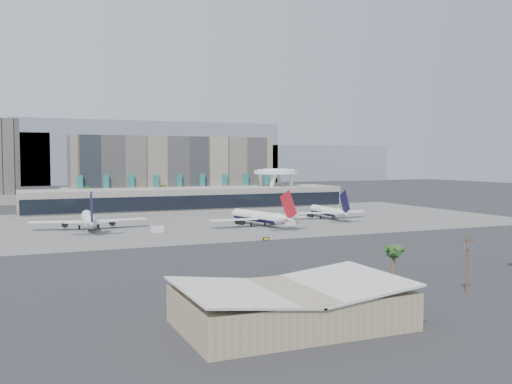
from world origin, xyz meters
name	(u,v)px	position (x,y,z in m)	size (l,w,h in m)	color
ground	(275,235)	(0.00, 0.00, 0.00)	(900.00, 900.00, 0.00)	#232326
apron_pad	(223,220)	(0.00, 55.00, 0.03)	(260.00, 130.00, 0.06)	#5B5B59
mountain_ridge	(121,157)	(27.88, 470.00, 29.89)	(680.00, 60.00, 70.00)	gray
hotel	(175,176)	(10.00, 174.41, 16.81)	(140.00, 30.00, 42.00)	#9F907B
terminal	(188,198)	(0.00, 109.84, 6.52)	(170.00, 32.50, 14.50)	#9D958A
saucer_structure	(276,175)	(55.00, 116.00, 18.45)	(26.00, 26.00, 21.89)	white
palm_row	(183,188)	(7.00, 145.00, 10.50)	(157.80, 2.80, 13.10)	brown
hangar_left	(291,306)	(-45.00, -102.00, 3.20)	(36.65, 22.60, 7.55)	tan
utility_pole	(467,259)	(-2.00, -96.09, 7.14)	(3.20, 0.85, 12.00)	#4C3826
airliner_left	(89,219)	(-59.49, 44.15, 4.03)	(44.83, 46.26, 15.96)	white
airliner_centre	(259,217)	(6.18, 28.41, 3.94)	(42.96, 44.66, 15.61)	white
airliner_right	(327,211)	(46.13, 41.89, 3.56)	(39.60, 40.90, 14.12)	white
service_vehicle_a	(157,229)	(-37.15, 24.77, 1.19)	(4.87, 2.38, 2.38)	silver
service_vehicle_b	(290,223)	(18.40, 24.76, 1.00)	(3.90, 2.23, 2.01)	silver
taxiway_sign	(266,239)	(-8.21, -10.19, 0.51)	(2.28, 0.83, 1.03)	black
near_palm_a	(394,259)	(-17.02, -91.85, 7.54)	(6.00, 6.00, 10.34)	brown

